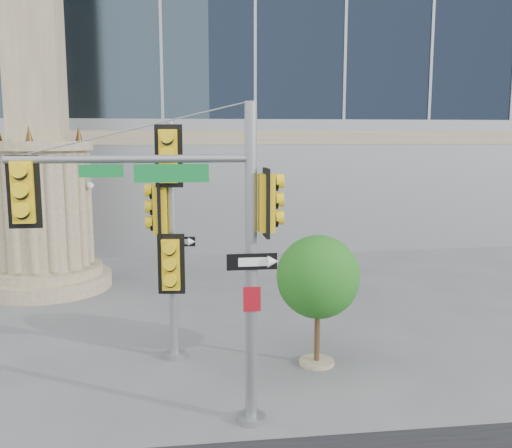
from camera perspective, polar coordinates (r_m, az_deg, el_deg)
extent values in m
plane|color=#545456|center=(12.43, -0.88, -16.27)|extent=(120.00, 120.00, 0.00)
cylinder|color=gray|center=(21.32, -20.15, -5.37)|extent=(4.40, 4.40, 0.50)
cylinder|color=gray|center=(21.23, -20.21, -4.32)|extent=(3.80, 3.80, 0.30)
cylinder|color=gray|center=(20.87, -20.52, 1.44)|extent=(3.00, 3.00, 4.00)
cylinder|color=gray|center=(20.73, -20.84, 7.35)|extent=(3.50, 3.50, 0.30)
cone|color=#472D14|center=(20.47, -17.32, 8.63)|extent=(0.24, 0.24, 0.50)
cylinder|color=slate|center=(11.23, -0.48, -18.84)|extent=(0.55, 0.55, 0.12)
cylinder|color=slate|center=(10.22, -0.51, -4.43)|extent=(0.21, 0.21, 5.86)
cylinder|color=slate|center=(9.91, -12.44, 6.36)|extent=(4.10, 0.15, 0.14)
cube|color=#0E772D|center=(9.87, -8.43, 5.04)|extent=(1.27, 0.04, 0.31)
cube|color=yellow|center=(10.24, -22.19, 2.98)|extent=(0.54, 0.27, 1.22)
cube|color=yellow|center=(10.05, 1.03, 2.13)|extent=(0.27, 0.54, 1.22)
cube|color=black|center=(10.05, -0.41, -3.79)|extent=(0.90, 0.03, 0.29)
cube|color=maroon|center=(10.22, -0.40, -7.53)|extent=(0.31, 0.03, 0.45)
cylinder|color=slate|center=(14.17, -8.12, -12.81)|extent=(0.54, 0.54, 0.13)
cylinder|color=slate|center=(13.42, -8.37, -1.88)|extent=(0.20, 0.20, 5.61)
cube|color=yellow|center=(12.95, -8.71, 6.73)|extent=(0.65, 0.38, 1.40)
cube|color=yellow|center=(13.33, -9.50, 1.44)|extent=(0.38, 0.65, 1.40)
cube|color=yellow|center=(13.27, -8.47, -3.98)|extent=(0.65, 0.38, 1.40)
cube|color=black|center=(13.25, -7.59, -1.75)|extent=(0.69, 0.11, 0.22)
cylinder|color=gray|center=(13.76, 6.08, -13.55)|extent=(0.82, 0.82, 0.09)
cylinder|color=#382314|center=(13.49, 6.14, -10.52)|extent=(0.13, 0.13, 1.64)
sphere|color=#215A14|center=(13.12, 6.23, -5.26)|extent=(1.91, 1.91, 1.91)
sphere|color=#215A14|center=(13.50, 7.67, -6.08)|extent=(1.18, 1.18, 1.18)
sphere|color=#215A14|center=(12.90, 5.07, -6.54)|extent=(1.00, 1.00, 1.00)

